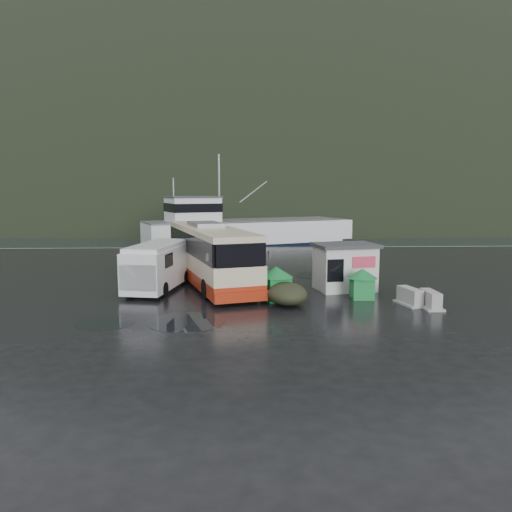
{
  "coord_description": "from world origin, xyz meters",
  "views": [
    {
      "loc": [
        1.22,
        -24.28,
        5.2
      ],
      "look_at": [
        2.26,
        1.73,
        1.7
      ],
      "focal_mm": 35.0,
      "sensor_mm": 36.0,
      "label": 1
    }
  ],
  "objects_px": {
    "coach_bus": "(210,283)",
    "ticket_kiosk": "(344,290)",
    "jersey_barrier_a": "(409,305)",
    "jersey_barrier_b": "(430,308)",
    "fishing_trawler": "(245,237)",
    "white_van": "(159,289)",
    "dome_tent": "(287,304)",
    "waste_bin_left": "(276,300)",
    "waste_bin_right": "(362,299)"
  },
  "relations": [
    {
      "from": "waste_bin_left",
      "to": "white_van",
      "type": "bearing_deg",
      "value": 154.11
    },
    {
      "from": "ticket_kiosk",
      "to": "fishing_trawler",
      "type": "height_order",
      "value": "fishing_trawler"
    },
    {
      "from": "waste_bin_right",
      "to": "dome_tent",
      "type": "relative_size",
      "value": 0.57
    },
    {
      "from": "white_van",
      "to": "fishing_trawler",
      "type": "relative_size",
      "value": 0.23
    },
    {
      "from": "dome_tent",
      "to": "jersey_barrier_b",
      "type": "xyz_separation_m",
      "value": [
        6.25,
        -0.98,
        0.0
      ]
    },
    {
      "from": "waste_bin_right",
      "to": "jersey_barrier_a",
      "type": "distance_m",
      "value": 2.3
    },
    {
      "from": "coach_bus",
      "to": "white_van",
      "type": "bearing_deg",
      "value": -164.88
    },
    {
      "from": "jersey_barrier_b",
      "to": "fishing_trawler",
      "type": "relative_size",
      "value": 0.06
    },
    {
      "from": "jersey_barrier_a",
      "to": "white_van",
      "type": "bearing_deg",
      "value": 161.33
    },
    {
      "from": "dome_tent",
      "to": "jersey_barrier_a",
      "type": "xyz_separation_m",
      "value": [
        5.55,
        -0.35,
        0.0
      ]
    },
    {
      "from": "jersey_barrier_a",
      "to": "jersey_barrier_b",
      "type": "xyz_separation_m",
      "value": [
        0.7,
        -0.63,
        0.0
      ]
    },
    {
      "from": "waste_bin_left",
      "to": "ticket_kiosk",
      "type": "xyz_separation_m",
      "value": [
        3.76,
        2.32,
        0.0
      ]
    },
    {
      "from": "white_van",
      "to": "waste_bin_right",
      "type": "relative_size",
      "value": 4.02
    },
    {
      "from": "jersey_barrier_b",
      "to": "waste_bin_left",
      "type": "bearing_deg",
      "value": 165.04
    },
    {
      "from": "jersey_barrier_a",
      "to": "waste_bin_right",
      "type": "bearing_deg",
      "value": 143.13
    },
    {
      "from": "coach_bus",
      "to": "ticket_kiosk",
      "type": "distance_m",
      "value": 7.38
    },
    {
      "from": "jersey_barrier_a",
      "to": "fishing_trawler",
      "type": "height_order",
      "value": "fishing_trawler"
    },
    {
      "from": "white_van",
      "to": "dome_tent",
      "type": "xyz_separation_m",
      "value": [
        6.33,
        -3.67,
        0.0
      ]
    },
    {
      "from": "ticket_kiosk",
      "to": "jersey_barrier_b",
      "type": "height_order",
      "value": "ticket_kiosk"
    },
    {
      "from": "waste_bin_left",
      "to": "waste_bin_right",
      "type": "bearing_deg",
      "value": 3.19
    },
    {
      "from": "dome_tent",
      "to": "jersey_barrier_a",
      "type": "bearing_deg",
      "value": -3.59
    },
    {
      "from": "waste_bin_left",
      "to": "jersey_barrier_a",
      "type": "height_order",
      "value": "waste_bin_left"
    },
    {
      "from": "waste_bin_right",
      "to": "fishing_trawler",
      "type": "distance_m",
      "value": 31.2
    },
    {
      "from": "jersey_barrier_a",
      "to": "fishing_trawler",
      "type": "bearing_deg",
      "value": 102.05
    },
    {
      "from": "waste_bin_right",
      "to": "ticket_kiosk",
      "type": "height_order",
      "value": "ticket_kiosk"
    },
    {
      "from": "ticket_kiosk",
      "to": "dome_tent",
      "type": "bearing_deg",
      "value": -147.07
    },
    {
      "from": "fishing_trawler",
      "to": "white_van",
      "type": "bearing_deg",
      "value": -121.72
    },
    {
      "from": "coach_bus",
      "to": "waste_bin_left",
      "type": "xyz_separation_m",
      "value": [
        3.31,
        -4.46,
        0.0
      ]
    },
    {
      "from": "jersey_barrier_a",
      "to": "waste_bin_left",
      "type": "bearing_deg",
      "value": 169.11
    },
    {
      "from": "ticket_kiosk",
      "to": "fishing_trawler",
      "type": "xyz_separation_m",
      "value": [
        -4.65,
        28.7,
        0.0
      ]
    },
    {
      "from": "white_van",
      "to": "waste_bin_left",
      "type": "relative_size",
      "value": 3.59
    },
    {
      "from": "jersey_barrier_a",
      "to": "fishing_trawler",
      "type": "relative_size",
      "value": 0.06
    },
    {
      "from": "dome_tent",
      "to": "ticket_kiosk",
      "type": "xyz_separation_m",
      "value": [
        3.33,
        3.13,
        0.0
      ]
    },
    {
      "from": "waste_bin_right",
      "to": "jersey_barrier_b",
      "type": "distance_m",
      "value": 3.24
    },
    {
      "from": "waste_bin_left",
      "to": "ticket_kiosk",
      "type": "bearing_deg",
      "value": 31.72
    },
    {
      "from": "coach_bus",
      "to": "jersey_barrier_b",
      "type": "bearing_deg",
      "value": -48.43
    },
    {
      "from": "ticket_kiosk",
      "to": "jersey_barrier_a",
      "type": "relative_size",
      "value": 1.98
    },
    {
      "from": "white_van",
      "to": "ticket_kiosk",
      "type": "height_order",
      "value": "white_van"
    },
    {
      "from": "dome_tent",
      "to": "fishing_trawler",
      "type": "relative_size",
      "value": 0.1
    },
    {
      "from": "white_van",
      "to": "dome_tent",
      "type": "height_order",
      "value": "white_van"
    },
    {
      "from": "coach_bus",
      "to": "waste_bin_right",
      "type": "bearing_deg",
      "value": -46.01
    },
    {
      "from": "coach_bus",
      "to": "waste_bin_right",
      "type": "relative_size",
      "value": 8.21
    },
    {
      "from": "waste_bin_left",
      "to": "jersey_barrier_b",
      "type": "distance_m",
      "value": 6.91
    },
    {
      "from": "waste_bin_left",
      "to": "waste_bin_right",
      "type": "relative_size",
      "value": 1.12
    },
    {
      "from": "jersey_barrier_b",
      "to": "fishing_trawler",
      "type": "distance_m",
      "value": 33.67
    },
    {
      "from": "ticket_kiosk",
      "to": "jersey_barrier_b",
      "type": "distance_m",
      "value": 5.04
    },
    {
      "from": "coach_bus",
      "to": "fishing_trawler",
      "type": "height_order",
      "value": "fishing_trawler"
    },
    {
      "from": "fishing_trawler",
      "to": "jersey_barrier_a",
      "type": "bearing_deg",
      "value": -99.57
    },
    {
      "from": "ticket_kiosk",
      "to": "coach_bus",
      "type": "bearing_deg",
      "value": 152.9
    },
    {
      "from": "waste_bin_left",
      "to": "waste_bin_right",
      "type": "distance_m",
      "value": 4.15
    }
  ]
}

